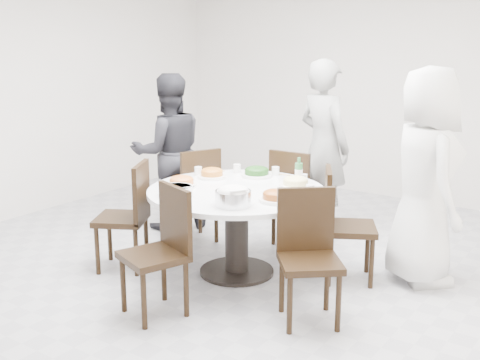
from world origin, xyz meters
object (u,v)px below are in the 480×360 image
Objects in this scene: soup_bowl at (177,191)px; dining_table at (237,232)px; diner_left at (169,152)px; diner_middle at (324,147)px; chair_sw at (121,216)px; chair_se at (310,259)px; chair_s at (153,253)px; beverage_bottle at (299,170)px; chair_n at (298,196)px; chair_nw at (193,195)px; diner_right at (425,177)px; rice_bowl at (233,198)px; chair_ne at (350,225)px.

dining_table is at bearing 58.16° from soup_bowl.
diner_middle is at bearing 157.73° from diner_left.
chair_sw and chair_se have the same top height.
beverage_bottle is (0.36, 1.47, 0.39)m from chair_s.
dining_table is 0.84× the size of diner_middle.
chair_s reaches higher than soup_bowl.
chair_n is 0.65m from diner_middle.
chair_sw is 1.00× the size of chair_s.
chair_s is (0.85, -0.51, 0.00)m from chair_sw.
chair_nw is 2.24m from diner_right.
dining_table is 0.76m from beverage_bottle.
chair_n is 1.00× the size of chair_sw.
chair_n is 4.18× the size of beverage_bottle.
chair_se is 0.58× the size of diner_left.
chair_sw is at bearing -176.45° from soup_bowl.
diner_middle is at bearing 107.46° from chair_s.
dining_table is 0.66m from rice_bowl.
beverage_bottle is (-1.01, -0.28, -0.03)m from diner_right.
chair_n is 1.04m from chair_nw.
chair_n is 0.53× the size of diner_right.
diner_left is at bearing 50.01° from diner_middle.
chair_se is 0.53× the size of diner_middle.
chair_ne is 1.69m from chair_nw.
chair_s is 1.00× the size of chair_se.
diner_middle is (0.95, 1.95, 0.42)m from chair_sw.
diner_left is 6.28× the size of soup_bowl.
chair_n is 1.48m from soup_bowl.
chair_sw is at bearing 82.82° from diner_middle.
dining_table is at bearing 107.15° from chair_s.
rice_bowl is at bearing -93.48° from beverage_bottle.
diner_middle is 1.09× the size of diner_left.
diner_middle is 1.02m from beverage_bottle.
chair_ne is 3.66× the size of soup_bowl.
diner_left is 1.50m from soup_bowl.
diner_left reaches higher than rice_bowl.
diner_left is (-0.47, 0.20, 0.34)m from chair_nw.
soup_bowl is at bearing 80.54° from diner_left.
chair_sw is at bearing -151.78° from dining_table.
soup_bowl is at bearing -122.42° from beverage_bottle.
chair_n is (-0.81, 0.54, 0.00)m from chair_ne.
chair_sw is (-0.94, -1.45, 0.00)m from chair_n.
chair_nw is at bearing 142.38° from rice_bowl.
chair_ne and chair_nw have the same top height.
chair_se is (1.84, 0.04, 0.00)m from chair_sw.
diner_right is at bearing 168.71° from chair_n.
diner_middle is (-0.80, 1.04, 0.42)m from chair_ne.
chair_sw is at bearing 54.94° from chair_n.
diner_right is (2.22, 1.25, 0.42)m from chair_sw.
chair_n is at bearing 107.16° from chair_s.
rice_bowl is at bearing -57.73° from dining_table.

